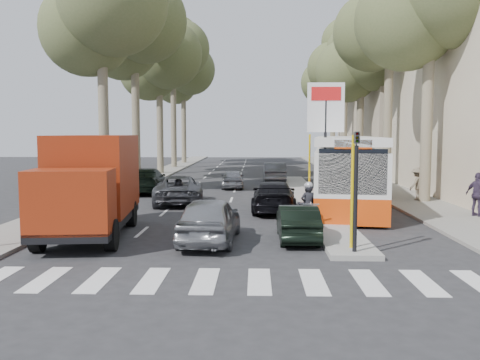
% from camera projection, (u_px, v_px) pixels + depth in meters
% --- Properties ---
extents(ground, '(120.00, 120.00, 0.00)m').
position_uv_depth(ground, '(243.00, 245.00, 16.19)').
color(ground, '#28282B').
rests_on(ground, ground).
extents(sidewalk_right, '(3.20, 70.00, 0.12)m').
position_uv_depth(sidewalk_right, '(358.00, 177.00, 40.81)').
color(sidewalk_right, gray).
rests_on(sidewalk_right, ground).
extents(median_left, '(2.40, 64.00, 0.12)m').
position_uv_depth(median_left, '(160.00, 173.00, 44.30)').
color(median_left, gray).
rests_on(median_left, ground).
extents(traffic_island, '(1.50, 26.00, 0.16)m').
position_uv_depth(traffic_island, '(309.00, 199.00, 27.03)').
color(traffic_island, gray).
rests_on(traffic_island, ground).
extents(building_far, '(11.00, 20.00, 16.00)m').
position_uv_depth(building_far, '(413.00, 87.00, 48.82)').
color(building_far, '#B7A88E').
rests_on(building_far, ground).
extents(billboard, '(1.50, 12.10, 5.60)m').
position_uv_depth(billboard, '(325.00, 130.00, 20.73)').
color(billboard, yellow).
rests_on(billboard, ground).
extents(traffic_light_island, '(0.16, 0.41, 3.60)m').
position_uv_depth(traffic_light_island, '(356.00, 171.00, 14.37)').
color(traffic_light_island, black).
rests_on(traffic_light_island, ground).
extents(tree_l_a, '(7.40, 7.20, 14.10)m').
position_uv_depth(tree_l_a, '(104.00, 7.00, 27.54)').
color(tree_l_a, '#6B604C').
rests_on(tree_l_a, ground).
extents(tree_l_b, '(7.40, 7.20, 14.88)m').
position_uv_depth(tree_l_b, '(136.00, 25.00, 35.45)').
color(tree_l_b, '#6B604C').
rests_on(tree_l_b, ground).
extents(tree_l_c, '(7.40, 7.20, 13.71)m').
position_uv_depth(tree_l_c, '(161.00, 58.00, 43.50)').
color(tree_l_c, '#6B604C').
rests_on(tree_l_c, ground).
extents(tree_l_d, '(7.40, 7.20, 15.66)m').
position_uv_depth(tree_l_d, '(174.00, 52.00, 51.30)').
color(tree_l_d, '#6B604C').
rests_on(tree_l_d, ground).
extents(tree_l_e, '(7.40, 7.20, 14.49)m').
position_uv_depth(tree_l_e, '(184.00, 72.00, 59.37)').
color(tree_l_e, '#6B604C').
rests_on(tree_l_e, ground).
extents(tree_r_b, '(7.40, 7.20, 15.27)m').
position_uv_depth(tree_r_b, '(392.00, 12.00, 32.89)').
color(tree_r_b, '#6B604C').
rests_on(tree_r_b, ground).
extents(tree_r_c, '(7.40, 7.20, 13.32)m').
position_uv_depth(tree_r_c, '(363.00, 57.00, 41.02)').
color(tree_r_c, '#6B604C').
rests_on(tree_r_c, ground).
extents(tree_r_d, '(7.40, 7.20, 14.88)m').
position_uv_depth(tree_r_d, '(347.00, 55.00, 48.85)').
color(tree_r_d, '#6B604C').
rests_on(tree_r_d, ground).
extents(tree_r_e, '(7.40, 7.20, 14.10)m').
position_uv_depth(tree_r_e, '(335.00, 72.00, 56.87)').
color(tree_r_e, '#6B604C').
rests_on(tree_r_e, ground).
extents(silver_hatchback, '(2.01, 4.51, 1.51)m').
position_uv_depth(silver_hatchback, '(209.00, 219.00, 16.52)').
color(silver_hatchback, '#989A9F').
rests_on(silver_hatchback, ground).
extents(dark_hatchback, '(1.27, 3.61, 1.19)m').
position_uv_depth(dark_hatchback, '(298.00, 222.00, 16.86)').
color(dark_hatchback, black).
rests_on(dark_hatchback, ground).
extents(queue_car_a, '(2.99, 5.40, 1.43)m').
position_uv_depth(queue_car_a, '(179.00, 189.00, 25.71)').
color(queue_car_a, '#494A50').
rests_on(queue_car_a, ground).
extents(queue_car_b, '(2.14, 4.85, 1.39)m').
position_uv_depth(queue_car_b, '(274.00, 196.00, 23.06)').
color(queue_car_b, black).
rests_on(queue_car_b, ground).
extents(queue_car_c, '(1.56, 3.61, 1.21)m').
position_uv_depth(queue_car_c, '(233.00, 179.00, 32.93)').
color(queue_car_c, gray).
rests_on(queue_car_c, ground).
extents(queue_car_d, '(1.56, 4.36, 1.43)m').
position_uv_depth(queue_car_d, '(274.00, 172.00, 36.88)').
color(queue_car_d, '#505258').
rests_on(queue_car_d, ground).
extents(queue_car_e, '(2.38, 5.24, 1.49)m').
position_uv_depth(queue_car_e, '(147.00, 180.00, 30.36)').
color(queue_car_e, black).
rests_on(queue_car_e, ground).
extents(red_truck, '(3.07, 6.72, 3.48)m').
position_uv_depth(red_truck, '(91.00, 183.00, 17.47)').
color(red_truck, black).
rests_on(red_truck, ground).
extents(city_bus, '(4.52, 13.21, 3.41)m').
position_uv_depth(city_bus, '(345.00, 169.00, 25.00)').
color(city_bus, '#E0430C').
rests_on(city_bus, ground).
extents(motorcycle, '(0.75, 2.05, 1.75)m').
position_uv_depth(motorcycle, '(308.00, 206.00, 19.25)').
color(motorcycle, black).
rests_on(motorcycle, ground).
extents(pedestrian_near, '(1.04, 1.18, 1.83)m').
position_uv_depth(pedestrian_near, '(478.00, 194.00, 20.97)').
color(pedestrian_near, '#3F324B').
rests_on(pedestrian_near, sidewalk_right).
extents(pedestrian_far, '(1.14, 1.04, 1.67)m').
position_uv_depth(pedestrian_far, '(417.00, 184.00, 26.12)').
color(pedestrian_far, '#6D6452').
rests_on(pedestrian_far, sidewalk_right).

